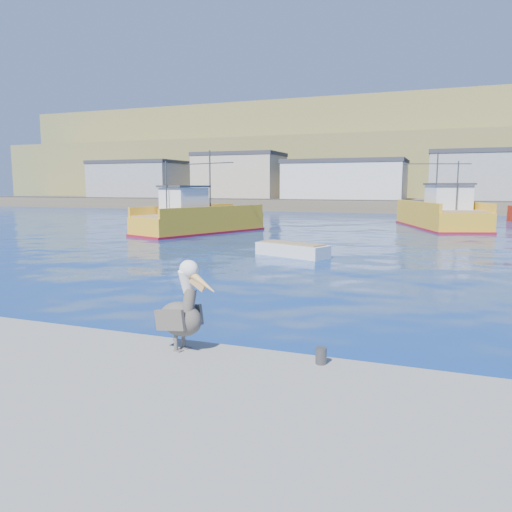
{
  "coord_description": "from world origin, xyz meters",
  "views": [
    {
      "loc": [
        4.95,
        -11.81,
        3.65
      ],
      "look_at": [
        -0.86,
        3.5,
        1.35
      ],
      "focal_mm": 35.0,
      "sensor_mm": 36.0,
      "label": 1
    }
  ],
  "objects_px": {
    "trawler_yellow_a": "(198,220)",
    "pelican": "(182,312)",
    "skiff_left": "(174,227)",
    "trawler_yellow_b": "(441,215)",
    "skiff_mid": "(292,251)"
  },
  "relations": [
    {
      "from": "trawler_yellow_a",
      "to": "pelican",
      "type": "relative_size",
      "value": 6.63
    },
    {
      "from": "skiff_mid",
      "to": "trawler_yellow_b",
      "type": "bearing_deg",
      "value": 71.94
    },
    {
      "from": "trawler_yellow_a",
      "to": "skiff_mid",
      "type": "height_order",
      "value": "trawler_yellow_a"
    },
    {
      "from": "trawler_yellow_b",
      "to": "trawler_yellow_a",
      "type": "bearing_deg",
      "value": -146.11
    },
    {
      "from": "skiff_left",
      "to": "pelican",
      "type": "relative_size",
      "value": 2.47
    },
    {
      "from": "skiff_mid",
      "to": "pelican",
      "type": "height_order",
      "value": "pelican"
    },
    {
      "from": "trawler_yellow_b",
      "to": "pelican",
      "type": "distance_m",
      "value": 38.61
    },
    {
      "from": "trawler_yellow_b",
      "to": "pelican",
      "type": "bearing_deg",
      "value": -96.33
    },
    {
      "from": "skiff_left",
      "to": "pelican",
      "type": "height_order",
      "value": "pelican"
    },
    {
      "from": "trawler_yellow_a",
      "to": "skiff_mid",
      "type": "xyz_separation_m",
      "value": [
        10.62,
        -9.78,
        -0.76
      ]
    },
    {
      "from": "skiff_left",
      "to": "skiff_mid",
      "type": "relative_size",
      "value": 1.05
    },
    {
      "from": "skiff_mid",
      "to": "skiff_left",
      "type": "bearing_deg",
      "value": 141.21
    },
    {
      "from": "skiff_left",
      "to": "pelican",
      "type": "bearing_deg",
      "value": -59.59
    },
    {
      "from": "skiff_mid",
      "to": "pelican",
      "type": "bearing_deg",
      "value": -80.47
    },
    {
      "from": "skiff_left",
      "to": "trawler_yellow_b",
      "type": "bearing_deg",
      "value": 28.45
    }
  ]
}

